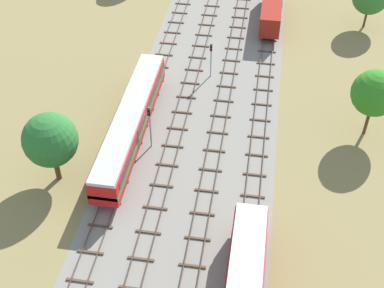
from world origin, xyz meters
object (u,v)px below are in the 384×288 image
passenger_coach_far_left_mid (131,121)px  freight_boxcar_centre_midfar (272,6)px  signal_post_near (150,122)px  signal_post_nearest (211,56)px

passenger_coach_far_left_mid → freight_boxcar_centre_midfar: passenger_coach_far_left_mid is taller
passenger_coach_far_left_mid → signal_post_near: bearing=-19.7°
passenger_coach_far_left_mid → freight_boxcar_centre_midfar: size_ratio=1.57×
freight_boxcar_centre_midfar → signal_post_near: signal_post_near is taller
signal_post_near → freight_boxcar_centre_midfar: bearing=69.1°
signal_post_near → signal_post_nearest: bearing=72.3°
freight_boxcar_centre_midfar → signal_post_nearest: 17.09m
freight_boxcar_centre_midfar → signal_post_near: (-11.43, -29.97, 0.92)m
passenger_coach_far_left_mid → signal_post_nearest: signal_post_nearest is taller
freight_boxcar_centre_midfar → passenger_coach_far_left_mid: bearing=-115.2°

